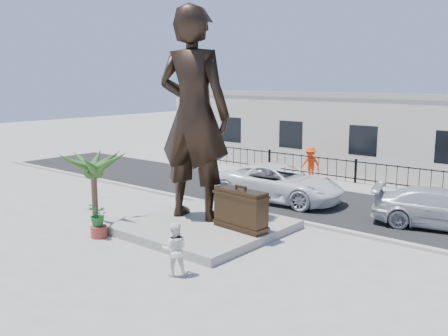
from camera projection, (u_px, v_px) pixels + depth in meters
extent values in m
plane|color=#9E9991|center=(186.00, 244.00, 16.63)|extent=(100.00, 100.00, 0.00)
cube|color=black|center=(308.00, 200.00, 22.68)|extent=(40.00, 7.00, 0.01)
cube|color=#A5A399|center=(264.00, 214.00, 20.02)|extent=(40.00, 0.25, 0.12)
cube|color=#9E9991|center=(348.00, 185.00, 25.70)|extent=(40.00, 2.50, 0.02)
cube|color=gray|center=(205.00, 227.00, 18.05)|extent=(5.20, 5.20, 0.30)
cube|color=black|center=(356.00, 172.00, 26.20)|extent=(22.00, 0.10, 1.20)
cube|color=silver|center=(389.00, 135.00, 29.09)|extent=(28.00, 7.00, 4.40)
imported|color=black|center=(194.00, 115.00, 18.11)|extent=(3.16, 2.44, 7.70)
cube|color=#2E2113|center=(241.00, 210.00, 17.13)|extent=(2.04, 0.82, 1.40)
imported|color=white|center=(175.00, 249.00, 13.85)|extent=(0.94, 0.92, 1.52)
imported|color=white|center=(279.00, 183.00, 22.42)|extent=(6.05, 3.18, 1.63)
imported|color=#B5B8BB|center=(442.00, 209.00, 18.31)|extent=(5.30, 3.22, 1.44)
imported|color=#F53B0C|center=(310.00, 164.00, 26.90)|extent=(1.21, 0.75, 1.81)
cylinder|color=#993528|center=(99.00, 232.00, 17.29)|extent=(0.56, 0.56, 0.40)
imported|color=#1E5D24|center=(98.00, 215.00, 17.18)|extent=(0.84, 0.76, 0.82)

